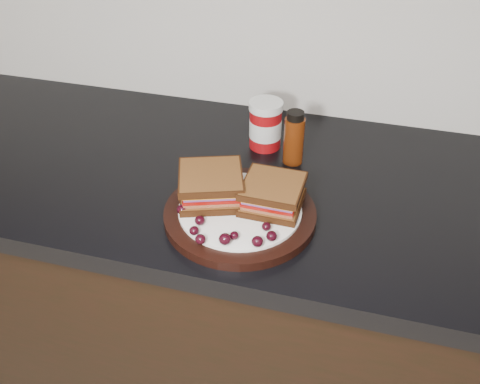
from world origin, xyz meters
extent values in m
cube|color=black|center=(0.00, 1.70, 0.43)|extent=(3.96, 0.58, 0.86)
cube|color=black|center=(0.00, 1.70, 0.88)|extent=(3.98, 0.60, 0.04)
cylinder|color=black|center=(0.04, 1.57, 0.91)|extent=(0.28, 0.28, 0.02)
ellipsoid|color=black|center=(-0.05, 1.52, 0.93)|extent=(0.02, 0.02, 0.02)
ellipsoid|color=black|center=(-0.01, 1.50, 0.93)|extent=(0.02, 0.02, 0.02)
ellipsoid|color=black|center=(-0.01, 1.47, 0.93)|extent=(0.02, 0.02, 0.02)
ellipsoid|color=black|center=(0.01, 1.46, 0.93)|extent=(0.02, 0.02, 0.02)
ellipsoid|color=black|center=(0.05, 1.47, 0.93)|extent=(0.02, 0.02, 0.02)
ellipsoid|color=black|center=(0.06, 1.48, 0.93)|extent=(0.02, 0.02, 0.01)
ellipsoid|color=black|center=(0.10, 1.47, 0.93)|extent=(0.02, 0.02, 0.02)
ellipsoid|color=black|center=(0.12, 1.49, 0.93)|extent=(0.02, 0.02, 0.02)
ellipsoid|color=black|center=(0.10, 1.52, 0.93)|extent=(0.02, 0.02, 0.02)
ellipsoid|color=black|center=(0.10, 1.55, 0.93)|extent=(0.02, 0.02, 0.02)
ellipsoid|color=black|center=(0.13, 1.57, 0.93)|extent=(0.02, 0.02, 0.02)
ellipsoid|color=black|center=(0.11, 1.58, 0.93)|extent=(0.02, 0.02, 0.02)
ellipsoid|color=black|center=(0.09, 1.62, 0.93)|extent=(0.02, 0.02, 0.02)
ellipsoid|color=black|center=(-0.04, 1.61, 0.93)|extent=(0.02, 0.02, 0.02)
ellipsoid|color=black|center=(-0.05, 1.58, 0.93)|extent=(0.02, 0.02, 0.01)
ellipsoid|color=black|center=(-0.02, 1.57, 0.93)|extent=(0.02, 0.02, 0.02)
ellipsoid|color=black|center=(-0.02, 1.62, 0.93)|extent=(0.02, 0.02, 0.02)
ellipsoid|color=black|center=(-0.03, 1.59, 0.93)|extent=(0.02, 0.02, 0.02)
ellipsoid|color=black|center=(-0.04, 1.56, 0.93)|extent=(0.02, 0.02, 0.02)
cylinder|color=maroon|center=(0.03, 1.82, 0.95)|extent=(0.08, 0.08, 0.11)
cylinder|color=#511E08|center=(0.10, 1.78, 0.96)|extent=(0.06, 0.06, 0.12)
camera|label=1|loc=(0.25, 0.83, 1.53)|focal=40.00mm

